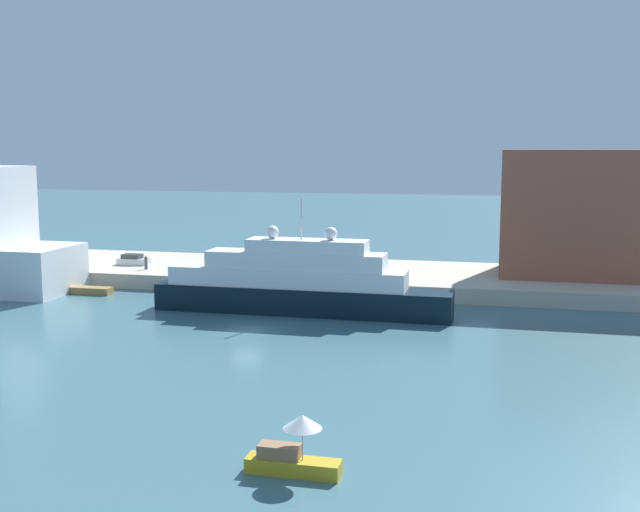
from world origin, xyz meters
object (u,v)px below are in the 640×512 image
small_motorboat (294,450)px  work_barge (86,290)px  large_yacht (297,284)px  parked_car (133,260)px  mooring_bollard (309,275)px  person_figure (146,263)px  harbor_building (583,213)px

small_motorboat → work_barge: (-34.63, 39.98, -0.83)m
large_yacht → small_motorboat: large_yacht is taller
large_yacht → parked_car: bearing=149.2°
large_yacht → parked_car: large_yacht is taller
large_yacht → mooring_bollard: 9.41m
small_motorboat → parked_car: size_ratio=1.23×
work_barge → mooring_bollard: size_ratio=6.64×
small_motorboat → person_figure: person_figure is taller
small_motorboat → harbor_building: bearing=71.9°
small_motorboat → harbor_building: harbor_building is taller
harbor_building → mooring_bollard: 31.08m
large_yacht → person_figure: 24.47m
small_motorboat → mooring_bollard: (-10.78, 45.09, 0.92)m
small_motorboat → parked_car: small_motorboat is taller
small_motorboat → mooring_bollard: bearing=103.5°
harbor_building → large_yacht: bearing=-145.2°
person_figure → mooring_bollard: person_figure is taller
parked_car → person_figure: bearing=-44.2°
harbor_building → parked_car: (-52.30, -4.36, -6.42)m
small_motorboat → mooring_bollard: size_ratio=5.33×
person_figure → mooring_bollard: 20.44m
harbor_building → parked_car: 52.87m
large_yacht → harbor_building: 34.02m
work_barge → person_figure: person_figure is taller
large_yacht → work_barge: size_ratio=4.93×
work_barge → mooring_bollard: mooring_bollard is taller
large_yacht → harbor_building: (27.53, 19.14, 5.76)m
harbor_building → work_barge: bearing=-164.1°
work_barge → person_figure: bearing=64.6°
large_yacht → work_barge: 25.54m
large_yacht → parked_car: 28.86m
large_yacht → mooring_bollard: size_ratio=32.69×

